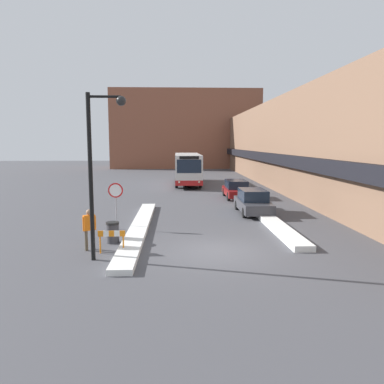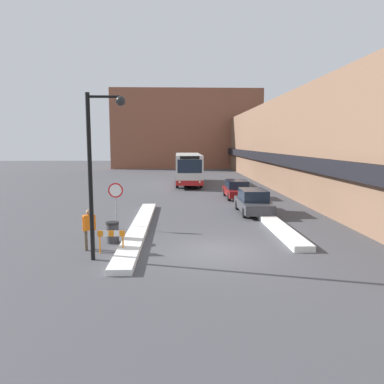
% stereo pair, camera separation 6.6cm
% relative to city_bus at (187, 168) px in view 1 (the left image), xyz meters
% --- Properties ---
extents(ground_plane, '(160.00, 160.00, 0.00)m').
position_rel_city_bus_xyz_m(ground_plane, '(0.48, -25.32, -1.78)').
color(ground_plane, '#47474C').
extents(building_row_right, '(5.50, 60.00, 8.63)m').
position_rel_city_bus_xyz_m(building_row_right, '(10.45, -1.32, 2.52)').
color(building_row_right, brown).
rests_on(building_row_right, ground_plane).
extents(building_backdrop_far, '(26.00, 8.00, 13.63)m').
position_rel_city_bus_xyz_m(building_backdrop_far, '(0.48, 27.71, 5.04)').
color(building_backdrop_far, brown).
rests_on(building_backdrop_far, ground_plane).
extents(snow_bank_left, '(0.90, 13.78, 0.23)m').
position_rel_city_bus_xyz_m(snow_bank_left, '(-3.12, -21.24, -1.66)').
color(snow_bank_left, silver).
rests_on(snow_bank_left, ground_plane).
extents(snow_bank_right, '(0.90, 9.85, 0.28)m').
position_rel_city_bus_xyz_m(snow_bank_right, '(4.08, -20.76, -1.64)').
color(snow_bank_right, silver).
rests_on(snow_bank_right, ground_plane).
extents(city_bus, '(2.64, 10.95, 3.27)m').
position_rel_city_bus_xyz_m(city_bus, '(0.00, 0.00, 0.00)').
color(city_bus, silver).
rests_on(city_bus, ground_plane).
extents(parked_car_front, '(1.81, 4.50, 1.53)m').
position_rel_city_bus_xyz_m(parked_car_front, '(3.68, -16.99, -1.02)').
color(parked_car_front, '#38383D').
rests_on(parked_car_front, ground_plane).
extents(parked_car_middle, '(1.85, 4.47, 1.46)m').
position_rel_city_bus_xyz_m(parked_car_middle, '(3.68, -10.35, -1.04)').
color(parked_car_middle, maroon).
rests_on(parked_car_middle, ground_plane).
extents(stop_sign, '(0.76, 0.08, 2.43)m').
position_rel_city_bus_xyz_m(stop_sign, '(-4.32, -21.14, -0.01)').
color(stop_sign, gray).
rests_on(stop_sign, ground_plane).
extents(street_lamp, '(1.46, 0.36, 6.29)m').
position_rel_city_bus_xyz_m(street_lamp, '(-4.10, -26.26, 2.13)').
color(street_lamp, black).
rests_on(street_lamp, ground_plane).
extents(pedestrian, '(0.51, 0.41, 1.74)m').
position_rel_city_bus_xyz_m(pedestrian, '(-4.81, -24.93, -0.73)').
color(pedestrian, brown).
rests_on(pedestrian, ground_plane).
extents(trash_bin, '(0.59, 0.59, 0.95)m').
position_rel_city_bus_xyz_m(trash_bin, '(-4.06, -23.79, -1.30)').
color(trash_bin, '#38383D').
rests_on(trash_bin, ground_plane).
extents(construction_barricade, '(1.10, 0.06, 0.94)m').
position_rel_city_bus_xyz_m(construction_barricade, '(-3.83, -25.41, -1.11)').
color(construction_barricade, orange).
rests_on(construction_barricade, ground_plane).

